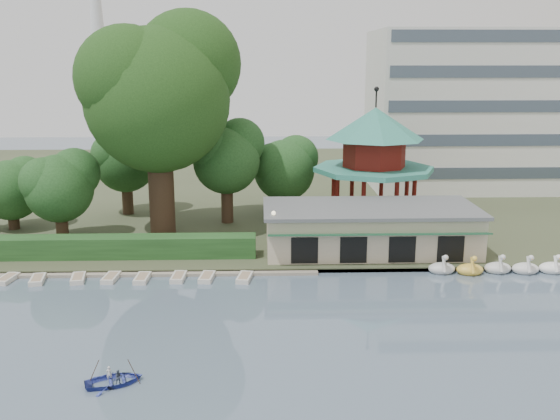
{
  "coord_description": "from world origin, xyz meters",
  "views": [
    {
      "loc": [
        0.52,
        -30.44,
        16.62
      ],
      "look_at": [
        2.0,
        18.0,
        5.0
      ],
      "focal_mm": 40.0,
      "sensor_mm": 36.0,
      "label": 1
    }
  ],
  "objects_px": {
    "dock": "(105,273)",
    "big_tree": "(159,88)",
    "rowboat_with_passengers": "(114,377)",
    "boathouse": "(370,228)",
    "pavilion": "(374,153)"
  },
  "relations": [
    {
      "from": "big_tree",
      "to": "rowboat_with_passengers",
      "type": "relative_size",
      "value": 4.24
    },
    {
      "from": "dock",
      "to": "big_tree",
      "type": "xyz_separation_m",
      "value": [
        3.18,
        11.02,
        14.04
      ]
    },
    {
      "from": "dock",
      "to": "rowboat_with_passengers",
      "type": "xyz_separation_m",
      "value": [
        4.68,
        -17.53,
        0.32
      ]
    },
    {
      "from": "boathouse",
      "to": "rowboat_with_passengers",
      "type": "height_order",
      "value": "boathouse"
    },
    {
      "from": "dock",
      "to": "big_tree",
      "type": "relative_size",
      "value": 1.62
    },
    {
      "from": "big_tree",
      "to": "dock",
      "type": "bearing_deg",
      "value": -106.11
    },
    {
      "from": "boathouse",
      "to": "big_tree",
      "type": "height_order",
      "value": "big_tree"
    },
    {
      "from": "pavilion",
      "to": "big_tree",
      "type": "xyz_separation_m",
      "value": [
        -20.82,
        -3.78,
        6.68
      ]
    },
    {
      "from": "big_tree",
      "to": "rowboat_with_passengers",
      "type": "distance_m",
      "value": 31.71
    },
    {
      "from": "boathouse",
      "to": "rowboat_with_passengers",
      "type": "relative_size",
      "value": 3.76
    },
    {
      "from": "dock",
      "to": "pavilion",
      "type": "xyz_separation_m",
      "value": [
        24.0,
        14.8,
        7.36
      ]
    },
    {
      "from": "boathouse",
      "to": "rowboat_with_passengers",
      "type": "xyz_separation_m",
      "value": [
        -17.32,
        -22.3,
        -1.93
      ]
    },
    {
      "from": "boathouse",
      "to": "pavilion",
      "type": "height_order",
      "value": "pavilion"
    },
    {
      "from": "dock",
      "to": "boathouse",
      "type": "height_order",
      "value": "boathouse"
    },
    {
      "from": "dock",
      "to": "rowboat_with_passengers",
      "type": "height_order",
      "value": "rowboat_with_passengers"
    }
  ]
}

